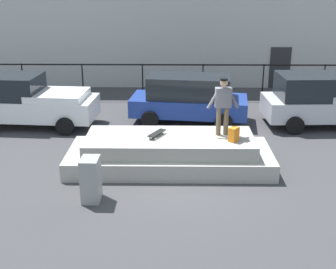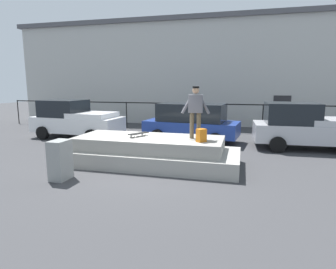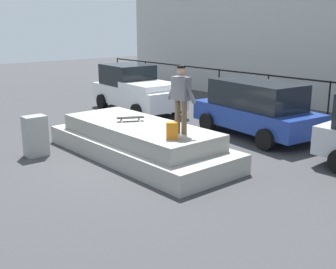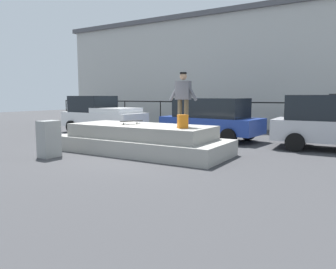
{
  "view_description": "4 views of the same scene",
  "coord_description": "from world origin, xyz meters",
  "px_view_note": "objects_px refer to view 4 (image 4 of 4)",
  "views": [
    {
      "loc": [
        0.05,
        -11.97,
        5.43
      ],
      "look_at": [
        -0.12,
        1.52,
        0.57
      ],
      "focal_mm": 48.55,
      "sensor_mm": 36.0,
      "label": 1
    },
    {
      "loc": [
        2.92,
        -8.55,
        2.67
      ],
      "look_at": [
        0.26,
        1.6,
        0.82
      ],
      "focal_mm": 30.54,
      "sensor_mm": 36.0,
      "label": 2
    },
    {
      "loc": [
        9.23,
        -6.6,
        3.62
      ],
      "look_at": [
        -0.11,
        1.43,
        0.43
      ],
      "focal_mm": 46.59,
      "sensor_mm": 36.0,
      "label": 3
    },
    {
      "loc": [
        6.27,
        -8.37,
        1.88
      ],
      "look_at": [
        0.51,
        1.16,
        0.56
      ],
      "focal_mm": 34.67,
      "sensor_mm": 36.0,
      "label": 4
    }
  ],
  "objects_px": {
    "skateboarder": "(183,95)",
    "car_blue_hatchback_mid": "(211,118)",
    "utility_box": "(49,139)",
    "backpack": "(183,122)",
    "skateboard": "(131,121)",
    "car_white_pickup_near": "(101,115)"
  },
  "relations": [
    {
      "from": "skateboarder",
      "to": "car_blue_hatchback_mid",
      "type": "xyz_separation_m",
      "value": [
        -0.83,
        4.03,
        -0.96
      ]
    },
    {
      "from": "utility_box",
      "to": "backpack",
      "type": "bearing_deg",
      "value": 26.73
    },
    {
      "from": "skateboarder",
      "to": "backpack",
      "type": "distance_m",
      "value": 0.97
    },
    {
      "from": "skateboard",
      "to": "backpack",
      "type": "height_order",
      "value": "backpack"
    },
    {
      "from": "skateboarder",
      "to": "car_white_pickup_near",
      "type": "xyz_separation_m",
      "value": [
        -6.67,
        3.55,
        -0.97
      ]
    },
    {
      "from": "skateboard",
      "to": "car_white_pickup_near",
      "type": "bearing_deg",
      "value": 142.06
    },
    {
      "from": "car_white_pickup_near",
      "to": "skateboarder",
      "type": "bearing_deg",
      "value": -28.03
    },
    {
      "from": "skateboarder",
      "to": "backpack",
      "type": "relative_size",
      "value": 4.15
    },
    {
      "from": "car_white_pickup_near",
      "to": "utility_box",
      "type": "relative_size",
      "value": 4.07
    },
    {
      "from": "car_white_pickup_near",
      "to": "car_blue_hatchback_mid",
      "type": "bearing_deg",
      "value": 4.75
    },
    {
      "from": "skateboard",
      "to": "car_white_pickup_near",
      "type": "distance_m",
      "value": 6.06
    },
    {
      "from": "skateboard",
      "to": "car_blue_hatchback_mid",
      "type": "bearing_deg",
      "value": 75.93
    },
    {
      "from": "skateboarder",
      "to": "car_blue_hatchback_mid",
      "type": "height_order",
      "value": "skateboarder"
    },
    {
      "from": "utility_box",
      "to": "skateboarder",
      "type": "bearing_deg",
      "value": 34.96
    },
    {
      "from": "car_blue_hatchback_mid",
      "to": "car_white_pickup_near",
      "type": "bearing_deg",
      "value": -175.25
    },
    {
      "from": "skateboard",
      "to": "car_white_pickup_near",
      "type": "xyz_separation_m",
      "value": [
        -4.78,
        3.72,
        -0.1
      ]
    },
    {
      "from": "skateboard",
      "to": "car_blue_hatchback_mid",
      "type": "distance_m",
      "value": 4.34
    },
    {
      "from": "skateboarder",
      "to": "car_blue_hatchback_mid",
      "type": "relative_size",
      "value": 0.37
    },
    {
      "from": "skateboarder",
      "to": "car_white_pickup_near",
      "type": "height_order",
      "value": "skateboarder"
    },
    {
      "from": "skateboarder",
      "to": "car_white_pickup_near",
      "type": "relative_size",
      "value": 0.36
    },
    {
      "from": "utility_box",
      "to": "skateboard",
      "type": "bearing_deg",
      "value": 54.87
    },
    {
      "from": "backpack",
      "to": "car_white_pickup_near",
      "type": "relative_size",
      "value": 0.09
    }
  ]
}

